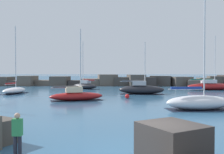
# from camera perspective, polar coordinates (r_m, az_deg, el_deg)

# --- Properties ---
(open_sea_beyond) EXTENTS (400.00, 116.00, 0.01)m
(open_sea_beyond) POSITION_cam_1_polar(r_m,az_deg,el_deg) (117.30, 3.34, -0.33)
(open_sea_beyond) COLOR #235175
(open_sea_beyond) RESTS_ON ground
(breakwater_jetty) EXTENTS (64.18, 7.12, 2.59)m
(breakwater_jetty) POSITION_cam_1_polar(r_m,az_deg,el_deg) (57.37, 5.76, -1.00)
(breakwater_jetty) COLOR #4C443D
(breakwater_jetty) RESTS_ON ground
(foreground_rocks) EXTENTS (15.68, 8.25, 1.43)m
(foreground_rocks) POSITION_cam_1_polar(r_m,az_deg,el_deg) (9.74, -7.94, -15.31)
(foreground_rocks) COLOR #4C443D
(foreground_rocks) RESTS_ON ground
(sailboat_moored_0) EXTENTS (6.36, 3.98, 8.10)m
(sailboat_moored_0) POSITION_cam_1_polar(r_m,az_deg,el_deg) (28.63, -8.16, -4.17)
(sailboat_moored_0) COLOR maroon
(sailboat_moored_0) RESTS_ON ground
(sailboat_moored_1) EXTENTS (2.66, 5.43, 10.09)m
(sailboat_moored_1) POSITION_cam_1_polar(r_m,az_deg,el_deg) (39.80, -21.40, -2.81)
(sailboat_moored_1) COLOR white
(sailboat_moored_1) RESTS_ON ground
(sailboat_moored_2) EXTENTS (6.05, 3.13, 11.09)m
(sailboat_moored_2) POSITION_cam_1_polar(r_m,az_deg,el_deg) (22.81, 19.29, -5.42)
(sailboat_moored_2) COLOR silver
(sailboat_moored_2) RESTS_ON ground
(sailboat_moored_3) EXTENTS (6.60, 2.52, 7.55)m
(sailboat_moored_3) POSITION_cam_1_polar(r_m,az_deg,el_deg) (36.43, 6.70, -2.77)
(sailboat_moored_3) COLOR black
(sailboat_moored_3) RESTS_ON ground
(sailboat_moored_4) EXTENTS (8.30, 2.38, 9.58)m
(sailboat_moored_4) POSITION_cam_1_polar(r_m,az_deg,el_deg) (47.58, 21.66, -1.94)
(sailboat_moored_4) COLOR maroon
(sailboat_moored_4) RESTS_ON ground
(sailboat_moored_6) EXTENTS (5.76, 4.78, 8.91)m
(sailboat_moored_6) POSITION_cam_1_polar(r_m,az_deg,el_deg) (47.12, -6.25, -1.96)
(sailboat_moored_6) COLOR black
(sailboat_moored_6) RESTS_ON ground
(mooring_buoy_orange_near) EXTENTS (0.55, 0.55, 0.75)m
(mooring_buoy_orange_near) POSITION_cam_1_polar(r_m,az_deg,el_deg) (30.37, 3.50, -4.42)
(mooring_buoy_orange_near) COLOR red
(mooring_buoy_orange_near) RESTS_ON ground
(person_on_rocks) EXTENTS (0.36, 0.22, 1.71)m
(person_on_rocks) POSITION_cam_1_polar(r_m,az_deg,el_deg) (10.42, -20.81, -11.76)
(person_on_rocks) COLOR #282833
(person_on_rocks) RESTS_ON ground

